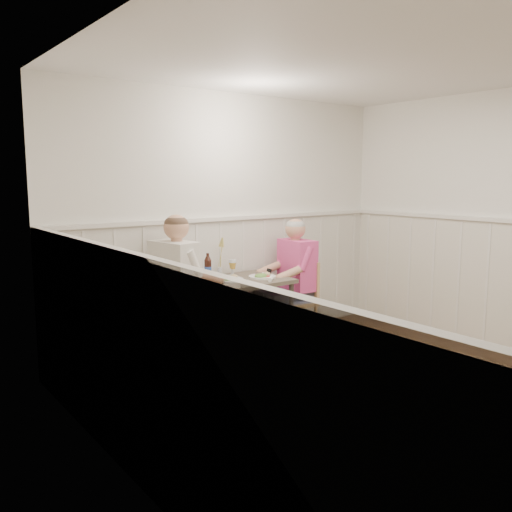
# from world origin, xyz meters

# --- Properties ---
(ground_plane) EXTENTS (4.50, 4.50, 0.00)m
(ground_plane) POSITION_xyz_m (0.00, 0.00, 0.00)
(ground_plane) COLOR #442919
(room_shell) EXTENTS (4.04, 4.54, 2.60)m
(room_shell) POSITION_xyz_m (0.00, 0.00, 1.52)
(room_shell) COLOR white
(room_shell) RESTS_ON ground
(wainscot) EXTENTS (4.00, 4.49, 1.34)m
(wainscot) POSITION_xyz_m (0.00, 0.69, 0.69)
(wainscot) COLOR silver
(wainscot) RESTS_ON ground
(dining_table) EXTENTS (0.83, 0.70, 0.75)m
(dining_table) POSITION_xyz_m (-0.12, 1.84, 0.64)
(dining_table) COLOR brown
(dining_table) RESTS_ON ground
(chair_right) EXTENTS (0.47, 0.47, 0.86)m
(chair_right) POSITION_xyz_m (0.58, 1.83, 0.47)
(chair_right) COLOR tan
(chair_right) RESTS_ON ground
(chair_left) EXTENTS (0.43, 0.43, 0.87)m
(chair_left) POSITION_xyz_m (-0.87, 1.86, 0.47)
(chair_left) COLOR tan
(chair_left) RESTS_ON ground
(man_in_pink) EXTENTS (0.64, 0.45, 1.34)m
(man_in_pink) POSITION_xyz_m (0.54, 1.85, 0.56)
(man_in_pink) COLOR #3F3F47
(man_in_pink) RESTS_ON ground
(diner_cream) EXTENTS (0.73, 0.52, 1.44)m
(diner_cream) POSITION_xyz_m (-0.82, 1.89, 0.60)
(diner_cream) COLOR #3F3F47
(diner_cream) RESTS_ON ground
(plate_man) EXTENTS (0.27, 0.27, 0.07)m
(plate_man) POSITION_xyz_m (0.05, 1.77, 0.77)
(plate_man) COLOR white
(plate_man) RESTS_ON dining_table
(plate_diner) EXTENTS (0.29, 0.29, 0.07)m
(plate_diner) POSITION_xyz_m (-0.31, 1.84, 0.77)
(plate_diner) COLOR white
(plate_diner) RESTS_ON dining_table
(beer_glass_a) EXTENTS (0.06, 0.06, 0.16)m
(beer_glass_a) POSITION_xyz_m (-0.10, 2.07, 0.85)
(beer_glass_a) COLOR silver
(beer_glass_a) RESTS_ON dining_table
(beer_glass_b) EXTENTS (0.07, 0.07, 0.17)m
(beer_glass_b) POSITION_xyz_m (-0.13, 2.02, 0.86)
(beer_glass_b) COLOR silver
(beer_glass_b) RESTS_ON dining_table
(beer_bottle) EXTENTS (0.07, 0.07, 0.25)m
(beer_bottle) POSITION_xyz_m (-0.40, 2.06, 0.86)
(beer_bottle) COLOR black
(beer_bottle) RESTS_ON dining_table
(rolled_napkin) EXTENTS (0.15, 0.15, 0.04)m
(rolled_napkin) POSITION_xyz_m (0.04, 1.61, 0.77)
(rolled_napkin) COLOR white
(rolled_napkin) RESTS_ON dining_table
(grass_vase) EXTENTS (0.05, 0.05, 0.41)m
(grass_vase) POSITION_xyz_m (-0.22, 2.12, 0.93)
(grass_vase) COLOR silver
(grass_vase) RESTS_ON dining_table
(gingham_mat) EXTENTS (0.35, 0.30, 0.01)m
(gingham_mat) POSITION_xyz_m (-0.41, 2.07, 0.75)
(gingham_mat) COLOR #4D5EBD
(gingham_mat) RESTS_ON dining_table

